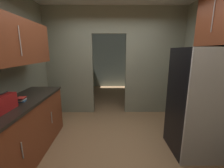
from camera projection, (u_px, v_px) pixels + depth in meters
The scene contains 8 objects.
ground at pixel (116, 148), 2.62m from camera, with size 20.00×20.00×0.00m, color #93704C.
kitchen_partition at pixel (115, 60), 3.91m from camera, with size 3.59×0.12×2.77m.
adjoining_room_shell at pixel (113, 59), 6.03m from camera, with size 3.59×3.22×2.77m.
refrigerator at pixel (201, 103), 2.38m from camera, with size 0.86×0.77×1.73m.
lower_cabinet_run at pixel (20, 132), 2.25m from camera, with size 0.63×2.08×0.93m.
upper_cabinet_counterside at pixel (6, 41), 1.96m from camera, with size 0.36×1.88×0.65m.
boombox at pixel (1, 104), 1.83m from camera, with size 0.17×0.40×0.23m.
book_stack at pixel (21, 99), 2.22m from camera, with size 0.13×0.15×0.07m.
Camera 1 is at (-0.09, -2.31, 1.67)m, focal length 23.70 mm.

